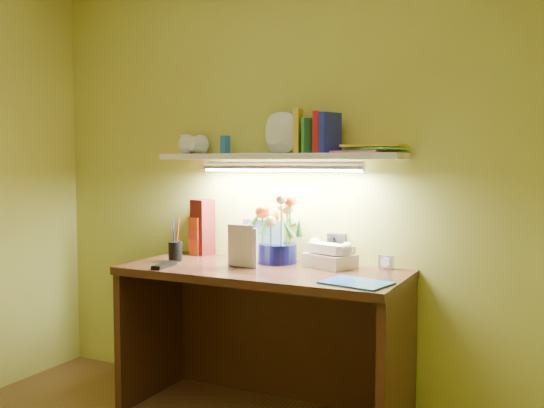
{
  "coord_description": "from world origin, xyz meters",
  "views": [
    {
      "loc": [
        1.35,
        -1.41,
        1.27
      ],
      "look_at": [
        -0.02,
        1.35,
        1.06
      ],
      "focal_mm": 40.0,
      "sensor_mm": 36.0,
      "label": 1
    }
  ],
  "objects_px": {
    "desk_clock": "(386,262)",
    "whisky_bottle": "(198,231)",
    "telephone": "(330,254)",
    "desk": "(262,343)",
    "flower_bouquet": "(278,229)"
  },
  "relations": [
    {
      "from": "flower_bouquet",
      "to": "whisky_bottle",
      "type": "height_order",
      "value": "flower_bouquet"
    },
    {
      "from": "flower_bouquet",
      "to": "desk_clock",
      "type": "height_order",
      "value": "flower_bouquet"
    },
    {
      "from": "desk",
      "to": "telephone",
      "type": "relative_size",
      "value": 6.17
    },
    {
      "from": "flower_bouquet",
      "to": "whisky_bottle",
      "type": "bearing_deg",
      "value": 175.54
    },
    {
      "from": "flower_bouquet",
      "to": "telephone",
      "type": "relative_size",
      "value": 1.53
    },
    {
      "from": "telephone",
      "to": "desk_clock",
      "type": "height_order",
      "value": "telephone"
    },
    {
      "from": "telephone",
      "to": "desk",
      "type": "bearing_deg",
      "value": -127.0
    },
    {
      "from": "desk",
      "to": "whisky_bottle",
      "type": "relative_size",
      "value": 5.16
    },
    {
      "from": "desk_clock",
      "to": "desk",
      "type": "bearing_deg",
      "value": -150.53
    },
    {
      "from": "desk",
      "to": "telephone",
      "type": "bearing_deg",
      "value": 31.53
    },
    {
      "from": "desk_clock",
      "to": "whisky_bottle",
      "type": "bearing_deg",
      "value": -173.55
    },
    {
      "from": "flower_bouquet",
      "to": "whisky_bottle",
      "type": "xyz_separation_m",
      "value": [
        -0.52,
        0.04,
        -0.04
      ]
    },
    {
      "from": "desk",
      "to": "desk_clock",
      "type": "distance_m",
      "value": 0.73
    },
    {
      "from": "telephone",
      "to": "whisky_bottle",
      "type": "relative_size",
      "value": 0.84
    },
    {
      "from": "telephone",
      "to": "desk_clock",
      "type": "xyz_separation_m",
      "value": [
        0.26,
        0.08,
        -0.03
      ]
    }
  ]
}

